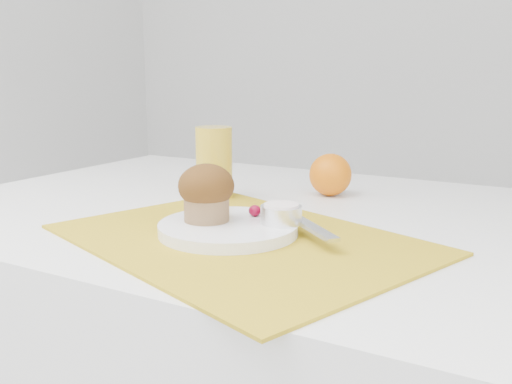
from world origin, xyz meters
The scene contains 10 objects.
placemat centered at (0.04, -0.13, 0.75)m, with size 0.50×0.36×0.00m, color gold.
plate centered at (0.02, -0.12, 0.76)m, with size 0.20×0.20×0.02m, color white.
ramekin centered at (0.08, -0.08, 0.78)m, with size 0.06×0.06×0.03m, color white.
cream centered at (0.08, -0.08, 0.80)m, with size 0.05×0.05×0.01m, color white.
raspberry_near centered at (0.03, -0.07, 0.78)m, with size 0.02×0.02×0.02m, color #5C0218.
raspberry_far centered at (0.06, -0.07, 0.78)m, with size 0.02×0.02×0.02m, color #550214.
butter_knife centered at (0.10, -0.06, 0.77)m, with size 0.22×0.02×0.01m, color silver.
orange centered at (0.04, 0.21, 0.79)m, with size 0.08×0.08×0.08m, color orange.
juice_glass centered at (-0.13, 0.07, 0.82)m, with size 0.07×0.07×0.13m, color gold.
muffin centered at (-0.02, -0.12, 0.81)m, with size 0.08×0.08×0.08m.
Camera 1 is at (0.44, -0.78, 0.98)m, focal length 40.00 mm.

